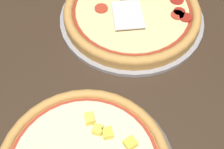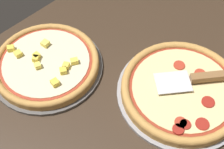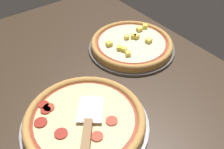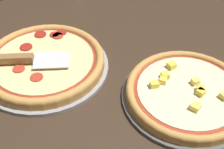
{
  "view_description": "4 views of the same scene",
  "coord_description": "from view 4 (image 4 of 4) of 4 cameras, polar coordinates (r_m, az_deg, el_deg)",
  "views": [
    {
      "loc": [
        -37.92,
        37.51,
        56.97
      ],
      "look_at": [
        -11.01,
        10.5,
        3.0
      ],
      "focal_mm": 50.0,
      "sensor_mm": 36.0,
      "label": 1
    },
    {
      "loc": [
        -49.04,
        -26.36,
        74.9
      ],
      "look_at": [
        -11.01,
        10.5,
        3.0
      ],
      "focal_mm": 50.0,
      "sensor_mm": 36.0,
      "label": 2
    },
    {
      "loc": [
        40.67,
        -28.69,
        60.48
      ],
      "look_at": [
        -11.01,
        10.5,
        3.0
      ],
      "focal_mm": 42.0,
      "sensor_mm": 36.0,
      "label": 3
    },
    {
      "loc": [
        30.01,
        55.58,
        59.24
      ],
      "look_at": [
        -11.01,
        10.5,
        3.0
      ],
      "focal_mm": 50.0,
      "sensor_mm": 36.0,
      "label": 4
    }
  ],
  "objects": [
    {
      "name": "ground_plane",
      "position": [
        0.88,
        -9.98,
        -2.14
      ],
      "size": [
        150.04,
        100.3,
        3.6
      ],
      "primitive_type": "cube",
      "color": "#38281C"
    },
    {
      "name": "pizza_back",
      "position": [
        0.81,
        13.68,
        -3.1
      ],
      "size": [
        31.44,
        31.44,
        3.74
      ],
      "color": "#C68E47",
      "rests_on": "pizza_pan_back"
    },
    {
      "name": "serving_spatula",
      "position": [
        0.88,
        -16.69,
        2.72
      ],
      "size": [
        20.54,
        17.87,
        2.0
      ],
      "color": "silver",
      "rests_on": "pizza_front"
    },
    {
      "name": "pizza_front",
      "position": [
        0.9,
        -12.37,
        2.39
      ],
      "size": [
        34.19,
        34.19,
        3.13
      ],
      "color": "#C68E47",
      "rests_on": "pizza_pan_front"
    },
    {
      "name": "pizza_pan_front",
      "position": [
        0.91,
        -12.18,
        1.37
      ],
      "size": [
        36.37,
        36.37,
        1.0
      ],
      "primitive_type": "cylinder",
      "color": "#939399",
      "rests_on": "ground_plane"
    },
    {
      "name": "pizza_pan_back",
      "position": [
        0.83,
        13.45,
        -4.06
      ],
      "size": [
        33.44,
        33.44,
        1.0
      ],
      "primitive_type": "cylinder",
      "color": "#565451",
      "rests_on": "ground_plane"
    }
  ]
}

